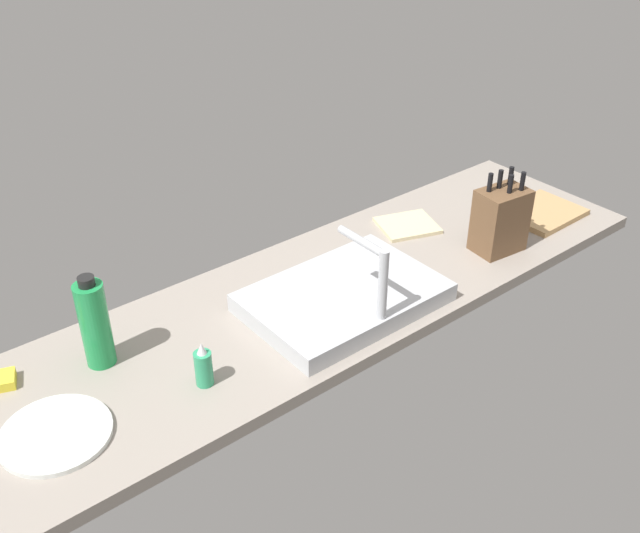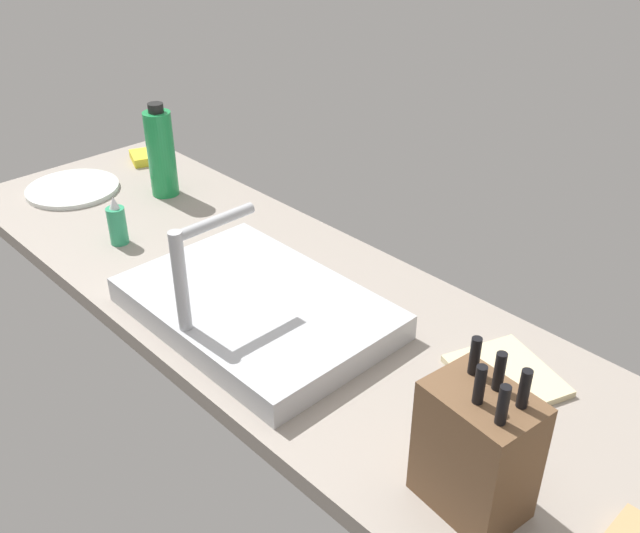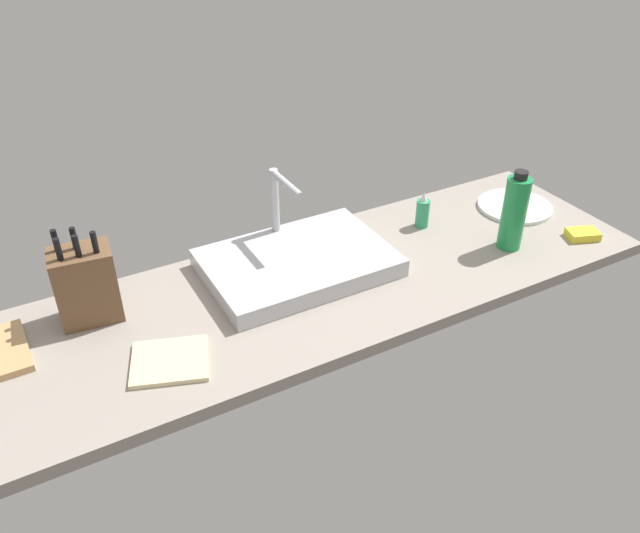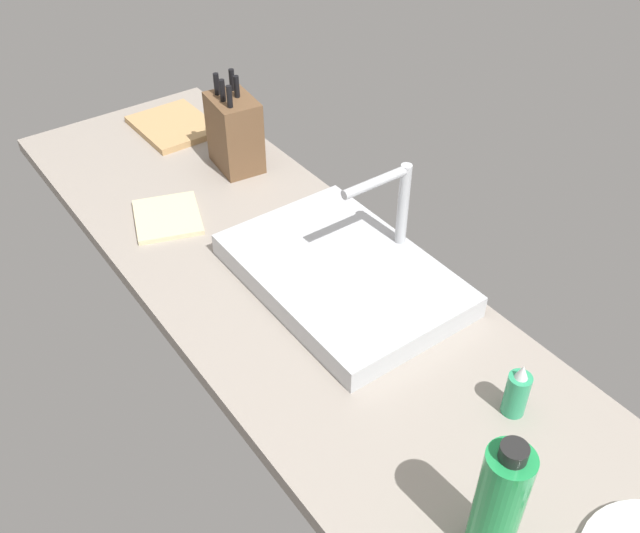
# 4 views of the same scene
# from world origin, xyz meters

# --- Properties ---
(countertop_slab) EXTENTS (1.98, 0.57, 0.04)m
(countertop_slab) POSITION_xyz_m (0.00, 0.00, 0.02)
(countertop_slab) COLOR gray
(countertop_slab) RESTS_ON ground
(sink_basin) EXTENTS (0.50, 0.34, 0.05)m
(sink_basin) POSITION_xyz_m (0.03, 0.08, 0.06)
(sink_basin) COLOR #B7BABF
(sink_basin) RESTS_ON countertop_slab
(faucet) EXTENTS (0.05, 0.17, 0.24)m
(faucet) POSITION_xyz_m (0.04, 0.21, 0.18)
(faucet) COLOR #B7BABF
(faucet) RESTS_ON countertop_slab
(knife_block) EXTENTS (0.15, 0.12, 0.25)m
(knife_block) POSITION_xyz_m (-0.51, 0.15, 0.13)
(knife_block) COLOR brown
(knife_block) RESTS_ON countertop_slab
(cutting_board) EXTENTS (0.24, 0.20, 0.02)m
(cutting_board) POSITION_xyz_m (-0.79, 0.10, 0.04)
(cutting_board) COLOR tan
(cutting_board) RESTS_ON countertop_slab
(soap_bottle) EXTENTS (0.04, 0.04, 0.11)m
(soap_bottle) POSITION_xyz_m (0.48, 0.12, 0.08)
(soap_bottle) COLOR #2D9966
(soap_bottle) RESTS_ON countertop_slab
(water_bottle) EXTENTS (0.07, 0.07, 0.24)m
(water_bottle) POSITION_xyz_m (0.63, -0.10, 0.15)
(water_bottle) COLOR #1E8E47
(water_bottle) RESTS_ON countertop_slab
(dinner_plate) EXTENTS (0.24, 0.24, 0.01)m
(dinner_plate) POSITION_xyz_m (0.81, 0.06, 0.04)
(dinner_plate) COLOR silver
(dinner_plate) RESTS_ON countertop_slab
(dish_towel) EXTENTS (0.21, 0.20, 0.01)m
(dish_towel) POSITION_xyz_m (-0.40, -0.11, 0.04)
(dish_towel) COLOR beige
(dish_towel) RESTS_ON countertop_slab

